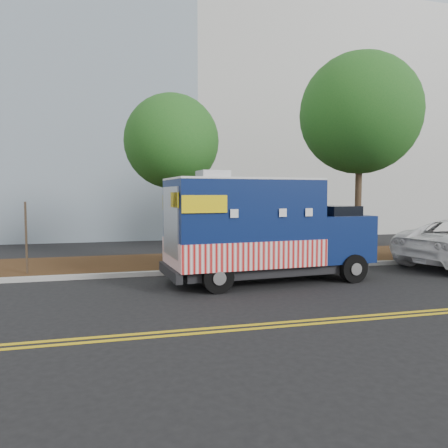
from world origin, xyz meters
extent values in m
plane|color=black|center=(0.00, 0.00, 0.00)|extent=(120.00, 120.00, 0.00)
cube|color=#9E9E99|center=(0.00, 1.40, 0.07)|extent=(120.00, 0.18, 0.15)
cube|color=#301D0D|center=(0.00, 3.50, 0.07)|extent=(120.00, 4.00, 0.15)
cube|color=gold|center=(0.00, -4.45, 0.01)|extent=(120.00, 0.10, 0.01)
cube|color=gold|center=(0.00, -4.70, 0.01)|extent=(120.00, 0.10, 0.01)
cube|color=silver|center=(2.00, 22.00, 15.00)|extent=(46.00, 20.00, 30.00)
cylinder|color=#38281C|center=(-0.66, 3.62, 1.85)|extent=(0.26, 0.26, 3.71)
sphere|color=#18551A|center=(-0.66, 3.62, 4.58)|extent=(3.50, 3.50, 3.50)
cylinder|color=#38281C|center=(6.69, 2.87, 2.31)|extent=(0.26, 0.26, 4.62)
sphere|color=#18551A|center=(6.69, 2.87, 5.80)|extent=(4.74, 4.74, 4.74)
cube|color=#473828|center=(-5.46, 1.99, 1.20)|extent=(0.06, 0.06, 2.40)
cube|color=black|center=(1.76, -0.33, 0.43)|extent=(5.81, 2.38, 0.28)
cube|color=#0B1B4E|center=(0.85, -0.40, 1.82)|extent=(4.43, 2.67, 2.43)
cube|color=#BA0B0C|center=(0.85, -0.40, 0.96)|extent=(4.48, 2.73, 0.76)
cube|color=white|center=(0.85, -0.40, 3.06)|extent=(4.43, 2.67, 0.06)
cube|color=#B7B7BA|center=(-0.06, -0.48, 3.19)|extent=(0.87, 0.87, 0.22)
cube|color=#0B1B4E|center=(3.88, -0.16, 1.27)|extent=(1.99, 2.32, 1.42)
cube|color=black|center=(3.83, -0.16, 1.95)|extent=(1.17, 2.05, 0.66)
cube|color=black|center=(4.81, -0.08, 0.79)|extent=(0.24, 2.03, 0.30)
cube|color=black|center=(-1.32, -0.58, 0.46)|extent=(0.37, 2.29, 0.28)
cube|color=#B7B7BA|center=(-1.29, -0.58, 1.87)|extent=(0.19, 1.82, 1.93)
cube|color=#B7B7BA|center=(1.06, 0.82, 1.87)|extent=(1.82, 0.19, 1.11)
cube|color=yellow|center=(-0.57, -1.73, 2.38)|extent=(1.21, 0.12, 0.46)
cube|color=yellow|center=(-0.76, 0.68, 2.38)|extent=(1.21, 0.12, 0.46)
cylinder|color=black|center=(4.07, -1.18, 0.43)|extent=(0.87, 0.35, 0.85)
cylinder|color=black|center=(3.90, 0.88, 0.43)|extent=(0.87, 0.35, 0.85)
cylinder|color=black|center=(-0.18, -1.52, 0.43)|extent=(0.87, 0.35, 0.85)
cylinder|color=black|center=(-0.34, 0.54, 0.43)|extent=(0.87, 0.35, 0.85)
camera|label=1|loc=(-2.91, -12.66, 2.65)|focal=35.00mm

